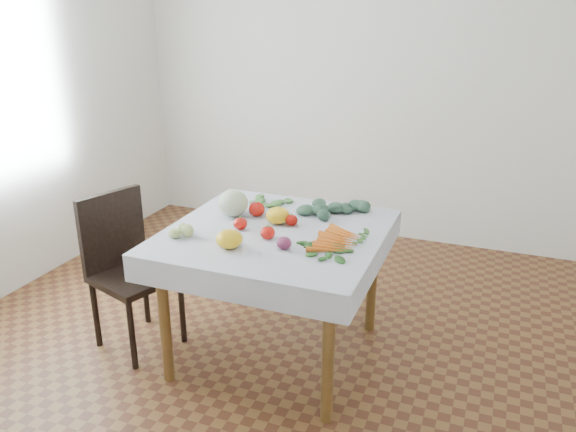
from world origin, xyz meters
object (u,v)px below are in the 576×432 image
heirloom_back (278,215)px  carrot_bunch (338,240)px  chair (125,260)px  table (276,248)px  cabbage (233,203)px

heirloom_back → carrot_bunch: (0.39, -0.15, -0.03)m
chair → heirloom_back: size_ratio=6.91×
table → heirloom_back: (-0.03, 0.10, 0.15)m
table → carrot_bunch: bearing=-8.0°
table → carrot_bunch: (0.36, -0.05, 0.12)m
chair → table: bearing=11.9°
chair → cabbage: (0.55, 0.30, 0.32)m
heirloom_back → carrot_bunch: bearing=-21.3°
table → cabbage: bearing=159.4°
chair → carrot_bunch: bearing=6.1°
heirloom_back → cabbage: bearing=177.0°
cabbage → heirloom_back: (0.28, -0.01, -0.03)m
table → cabbage: 0.37m
table → cabbage: size_ratio=5.86×
chair → carrot_bunch: (1.21, 0.13, 0.26)m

